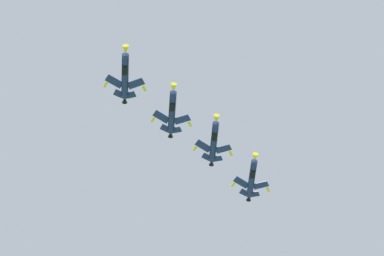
{
  "coord_description": "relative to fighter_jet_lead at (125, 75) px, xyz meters",
  "views": [
    {
      "loc": [
        0.79,
        0.57,
        1.6
      ],
      "look_at": [
        17.03,
        100.09,
        146.92
      ],
      "focal_mm": 65.39,
      "sensor_mm": 36.0,
      "label": 1
    }
  ],
  "objects": [
    {
      "name": "fighter_jet_lead",
      "position": [
        0.0,
        0.0,
        0.0
      ],
      "size": [
        10.61,
        15.97,
        4.37
      ],
      "rotation": [
        0.0,
        -0.07,
        3.05
      ],
      "color": "navy"
    },
    {
      "name": "fighter_jet_left_wing",
      "position": [
        12.74,
        9.22,
        1.13
      ],
      "size": [
        10.57,
        15.97,
        4.38
      ],
      "rotation": [
        0.0,
        -0.12,
        3.05
      ],
      "color": "navy"
    },
    {
      "name": "fighter_jet_right_wing",
      "position": [
        24.79,
        16.82,
        1.52
      ],
      "size": [
        10.55,
        15.97,
        4.39
      ],
      "rotation": [
        0.0,
        -0.14,
        3.05
      ],
      "color": "navy"
    },
    {
      "name": "fighter_jet_left_outer",
      "position": [
        36.94,
        26.84,
        1.06
      ],
      "size": [
        10.55,
        15.97,
        4.39
      ],
      "rotation": [
        0.0,
        -0.14,
        3.05
      ],
      "color": "navy"
    }
  ]
}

